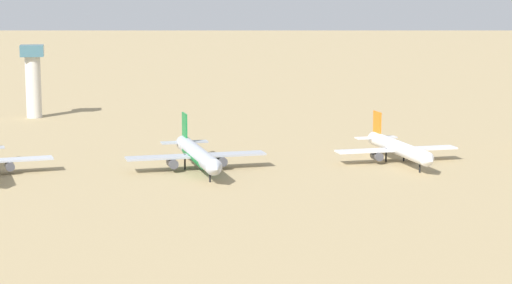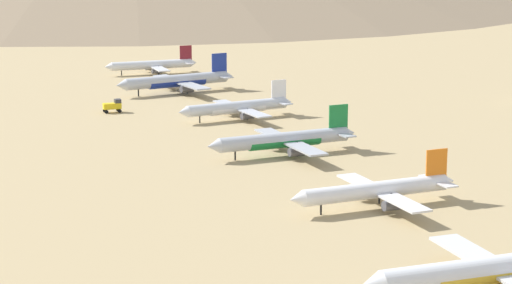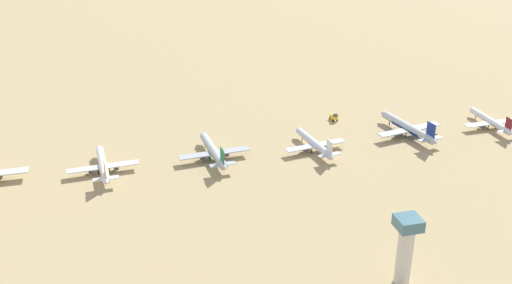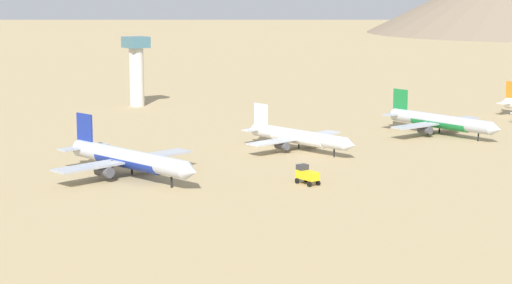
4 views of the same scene
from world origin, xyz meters
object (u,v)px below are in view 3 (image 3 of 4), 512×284
object	(u,v)px
parked_jet_1	(408,128)
parked_jet_3	(213,151)
parked_jet_0	(491,121)
parked_jet_4	(103,165)
service_truck	(334,116)
control_tower	(406,246)
parked_jet_2	(314,144)

from	to	relation	value
parked_jet_1	parked_jet_3	xyz separation A→B (m)	(-1.95, 94.32, -0.31)
parked_jet_0	parked_jet_3	xyz separation A→B (m)	(-0.24, 138.02, 0.31)
parked_jet_4	service_truck	bearing A→B (deg)	-75.41
parked_jet_0	service_truck	xyz separation A→B (m)	(28.29, 70.73, -1.33)
parked_jet_0	parked_jet_1	distance (m)	43.74
parked_jet_3	control_tower	distance (m)	107.33
parked_jet_3	service_truck	xyz separation A→B (m)	(28.53, -67.29, -1.64)
parked_jet_2	parked_jet_1	bearing A→B (deg)	-84.16
parked_jet_2	service_truck	size ratio (longest dim) A/B	6.80
parked_jet_1	parked_jet_2	xyz separation A→B (m)	(-4.98, 48.71, -0.60)
parked_jet_1	parked_jet_4	distance (m)	141.35
parked_jet_2	control_tower	world-z (taller)	control_tower
parked_jet_0	parked_jet_3	world-z (taller)	parked_jet_3
parked_jet_3	parked_jet_0	bearing A→B (deg)	-89.90
parked_jet_3	service_truck	size ratio (longest dim) A/B	7.38
parked_jet_0	parked_jet_2	size ratio (longest dim) A/B	0.98
parked_jet_0	parked_jet_3	size ratio (longest dim) A/B	0.90
parked_jet_3	control_tower	bearing A→B (deg)	-158.23
parked_jet_0	control_tower	xyz separation A→B (m)	(-99.53, 98.36, 9.68)
parked_jet_2	service_truck	bearing A→B (deg)	-34.49
parked_jet_4	control_tower	world-z (taller)	control_tower
parked_jet_0	parked_jet_4	distance (m)	185.02
parked_jet_1	service_truck	world-z (taller)	parked_jet_1
parked_jet_0	control_tower	distance (m)	140.26
parked_jet_2	parked_jet_0	bearing A→B (deg)	-87.98
parked_jet_1	parked_jet_2	distance (m)	48.97
parked_jet_3	control_tower	world-z (taller)	control_tower
service_truck	parked_jet_3	bearing A→B (deg)	112.98
control_tower	parked_jet_4	bearing A→B (deg)	41.46
parked_jet_3	control_tower	xyz separation A→B (m)	(-99.29, -39.66, 9.37)
parked_jet_1	control_tower	distance (m)	115.41
parked_jet_3	service_truck	world-z (taller)	parked_jet_3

